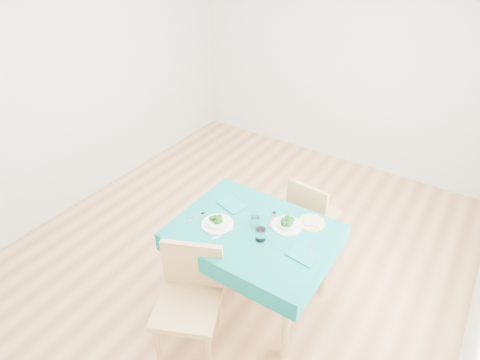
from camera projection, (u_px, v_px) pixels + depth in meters
The scene contains 16 objects.
room_shell at pixel (240, 128), 3.20m from camera, with size 4.02×4.52×2.73m.
table at pixel (253, 265), 3.29m from camera, with size 1.20×0.91×0.76m, color #096967.
chair_near at pixel (186, 294), 2.80m from camera, with size 0.45×0.50×1.13m, color tan.
chair_far at pixel (314, 210), 3.72m from camera, with size 0.39×0.43×0.97m, color tan.
bowl_near at pixel (218, 221), 3.11m from camera, with size 0.25×0.25×0.08m, color white, non-canonical shape.
bowl_far at pixel (287, 223), 3.09m from camera, with size 0.24×0.24×0.07m, color white, non-canonical shape.
fork_near at pixel (195, 217), 3.20m from camera, with size 0.02×0.17×0.00m, color silver.
knife_near at pixel (223, 234), 3.03m from camera, with size 0.02×0.20×0.00m, color silver.
fork_far at pixel (272, 219), 3.18m from camera, with size 0.03×0.20×0.00m, color silver.
knife_far at pixel (306, 254), 2.85m from camera, with size 0.01×0.19×0.00m, color silver.
napkin_near at pixel (232, 205), 3.33m from camera, with size 0.22×0.16×0.01m, color #0D7471.
napkin_far at pixel (303, 255), 2.84m from camera, with size 0.21×0.15×0.01m, color #0D7471.
tumbler_center at pixel (255, 222), 3.08m from camera, with size 0.07×0.07×0.09m, color white.
tumbler_side at pixel (260, 234), 2.96m from camera, with size 0.08×0.08×0.10m, color white.
side_plate at pixel (311, 223), 3.14m from camera, with size 0.21×0.21×0.01m, color #CDE16D.
bread_slice at pixel (312, 221), 3.13m from camera, with size 0.11×0.11×0.02m, color beige.
Camera 1 is at (1.60, -2.41, 2.79)m, focal length 30.00 mm.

